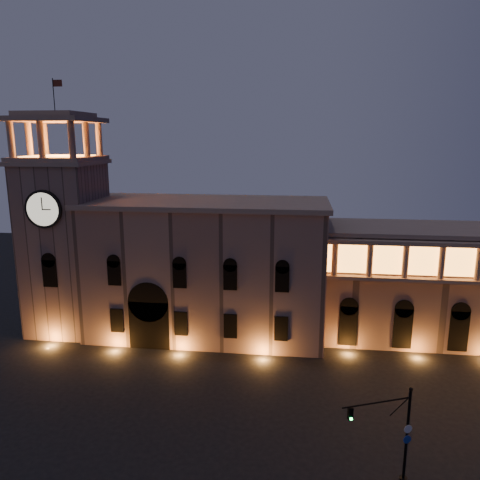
{
  "coord_description": "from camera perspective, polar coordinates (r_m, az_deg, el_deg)",
  "views": [
    {
      "loc": [
        9.6,
        -35.36,
        25.37
      ],
      "look_at": [
        3.14,
        16.0,
        13.97
      ],
      "focal_mm": 35.0,
      "sensor_mm": 36.0,
      "label": 1
    }
  ],
  "objects": [
    {
      "name": "ground",
      "position": [
        44.56,
        -7.13,
        -22.39
      ],
      "size": [
        160.0,
        160.0,
        0.0
      ],
      "primitive_type": "plane",
      "color": "black",
      "rests_on": "ground"
    },
    {
      "name": "government_building",
      "position": [
        60.78,
        -4.19,
        -3.46
      ],
      "size": [
        30.8,
        12.8,
        17.6
      ],
      "color": "#8D6A5C",
      "rests_on": "ground"
    },
    {
      "name": "clock_tower",
      "position": [
        65.15,
        -20.51,
        0.23
      ],
      "size": [
        9.8,
        9.8,
        32.4
      ],
      "color": "#8D6A5C",
      "rests_on": "ground"
    },
    {
      "name": "colonnade_wing",
      "position": [
        65.88,
        26.82,
        -4.84
      ],
      "size": [
        40.6,
        11.5,
        14.5
      ],
      "color": "#876456",
      "rests_on": "ground"
    },
    {
      "name": "traffic_light",
      "position": [
        38.7,
        18.45,
        -21.63
      ],
      "size": [
        5.33,
        2.38,
        7.8
      ],
      "rotation": [
        0.0,
        0.0,
        0.38
      ],
      "color": "black",
      "rests_on": "ground"
    }
  ]
}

